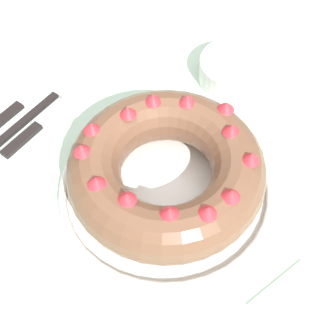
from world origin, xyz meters
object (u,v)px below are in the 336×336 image
bundt_cake (168,168)px  serving_knife (19,106)px  serving_dish (168,186)px  cake_knife (38,126)px  fork (45,104)px  napkin (316,326)px  side_bowl (235,71)px

bundt_cake → serving_knife: (-0.30, -0.01, -0.05)m
serving_dish → cake_knife: bearing=-173.5°
bundt_cake → cake_knife: size_ratio=1.61×
serving_dish → fork: bearing=176.8°
serving_dish → cake_knife: size_ratio=1.82×
bundt_cake → napkin: (0.27, -0.05, -0.06)m
bundt_cake → cake_knife: (-0.24, -0.03, -0.05)m
bundt_cake → cake_knife: bearing=-173.5°
side_bowl → napkin: 0.43m
serving_knife → napkin: size_ratio=1.42×
serving_dish → serving_knife: size_ratio=1.53×
side_bowl → serving_dish: bearing=-80.7°
bundt_cake → napkin: size_ratio=1.92×
serving_knife → side_bowl: bearing=51.3°
serving_knife → cake_knife: (0.06, -0.01, -0.00)m
bundt_cake → fork: size_ratio=1.45×
cake_knife → napkin: bearing=-5.6°
fork → side_bowl: (0.22, 0.24, 0.02)m
cake_knife → side_bowl: (0.20, 0.28, 0.02)m
bundt_cake → side_bowl: (-0.04, 0.25, -0.04)m
cake_knife → serving_knife: bearing=164.3°
fork → cake_knife: cake_knife is taller
fork → serving_knife: bearing=-140.4°
cake_knife → side_bowl: bearing=51.8°
serving_dish → side_bowl: (-0.04, 0.25, 0.01)m
bundt_cake → fork: bundt_cake is taller
bundt_cake → fork: 0.27m
cake_knife → bundt_cake: bearing=3.8°
bundt_cake → cake_knife: 0.25m
side_bowl → napkin: (0.31, -0.31, -0.02)m
bundt_cake → side_bowl: bearing=99.3°
bundt_cake → napkin: 0.28m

